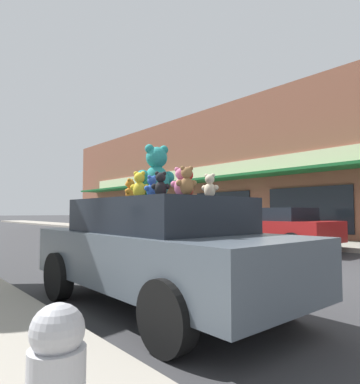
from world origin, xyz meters
The scene contains 14 objects.
ground_plane centered at (0.00, 0.00, 0.00)m, with size 260.00×260.00×0.00m, color #333335.
storefront_row centered at (13.01, 8.39, 3.68)m, with size 12.20×35.96×7.36m.
plush_art_car centered at (-3.55, -0.75, 0.80)m, with size 1.96×4.19×1.48m.
teddy_bear_giant centered at (-3.43, -0.53, 1.87)m, with size 0.61×0.41×0.80m.
teddy_bear_red centered at (-3.58, -1.39, 1.66)m, with size 0.22×0.26×0.36m.
teddy_bear_black centered at (-3.84, -1.18, 1.64)m, with size 0.22×0.21×0.32m.
teddy_bear_cream centered at (-3.20, -1.40, 1.64)m, with size 0.18×0.24×0.32m.
teddy_bear_orange centered at (-3.37, 0.27, 1.66)m, with size 0.26×0.24×0.37m.
teddy_bear_brown centered at (-3.91, -1.74, 1.64)m, with size 0.24×0.19×0.32m.
teddy_bear_blue centered at (-3.77, -0.90, 1.63)m, with size 0.22×0.14×0.30m.
teddy_bear_green centered at (-3.53, -0.33, 1.62)m, with size 0.22×0.16×0.29m.
teddy_bear_pink centered at (-3.84, -1.56, 1.64)m, with size 0.22×0.23×0.34m.
teddy_bear_yellow centered at (-3.76, -0.59, 1.67)m, with size 0.24×0.28×0.38m.
parked_car_far_center centered at (3.64, 2.29, 0.79)m, with size 2.09×4.07×1.44m.
Camera 1 is at (-6.38, -4.53, 1.30)m, focal length 32.00 mm.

